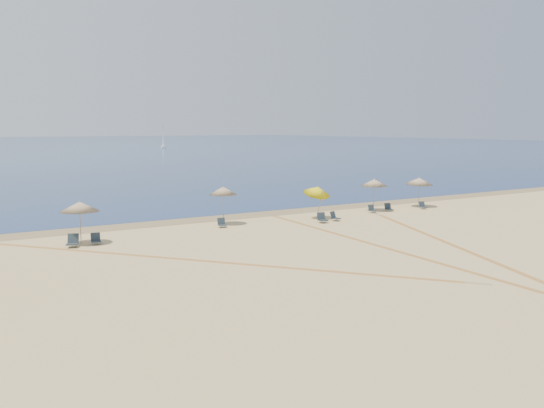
{
  "coord_description": "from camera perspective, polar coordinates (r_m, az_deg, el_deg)",
  "views": [
    {
      "loc": [
        -21.15,
        -14.09,
        6.53
      ],
      "look_at": [
        0.0,
        20.0,
        1.3
      ],
      "focal_mm": 38.9,
      "sensor_mm": 36.0,
      "label": 1
    }
  ],
  "objects": [
    {
      "name": "chair_8",
      "position": [
        47.13,
        11.19,
        -0.35
      ],
      "size": [
        0.68,
        0.74,
        0.62
      ],
      "rotation": [
        0.0,
        0.0,
        -0.35
      ],
      "color": "#1A232B",
      "rests_on": "ground"
    },
    {
      "name": "umbrella_2",
      "position": [
        39.79,
        -4.75,
        1.29
      ],
      "size": [
        1.9,
        1.9,
        2.64
      ],
      "color": "gray",
      "rests_on": "ground"
    },
    {
      "name": "chair_5",
      "position": [
        40.76,
        4.87,
        -1.38
      ],
      "size": [
        0.68,
        0.76,
        0.7
      ],
      "rotation": [
        0.0,
        0.0,
        -0.17
      ],
      "color": "#1A232B",
      "rests_on": "ground"
    },
    {
      "name": "wet_sand",
      "position": [
        44.06,
        -2.74,
        -1.1
      ],
      "size": [
        500.0,
        500.0,
        0.0
      ],
      "primitive_type": "plane",
      "color": "olive",
      "rests_on": "ground"
    },
    {
      "name": "sailboat_1",
      "position": [
        193.45,
        -10.5,
        6.03
      ],
      "size": [
        2.55,
        5.1,
        7.37
      ],
      "rotation": [
        0.0,
        0.0,
        -0.27
      ],
      "color": "white",
      "rests_on": "ocean"
    },
    {
      "name": "chair_3",
      "position": [
        34.68,
        -16.69,
        -3.28
      ],
      "size": [
        0.61,
        0.68,
        0.63
      ],
      "rotation": [
        0.0,
        0.0,
        -0.16
      ],
      "color": "#1A232B",
      "rests_on": "ground"
    },
    {
      "name": "umbrella_4",
      "position": [
        46.86,
        9.86,
        2.05
      ],
      "size": [
        2.14,
        2.14,
        2.57
      ],
      "color": "gray",
      "rests_on": "ground"
    },
    {
      "name": "umbrella_3",
      "position": [
        42.29,
        4.4,
        1.32
      ],
      "size": [
        1.93,
        2.0,
        2.62
      ],
      "color": "gray",
      "rests_on": "ground"
    },
    {
      "name": "chair_6",
      "position": [
        41.67,
        6.07,
        -1.23
      ],
      "size": [
        0.72,
        0.78,
        0.65
      ],
      "rotation": [
        0.0,
        0.0,
        0.34
      ],
      "color": "#1A232B",
      "rests_on": "ground"
    },
    {
      "name": "chair_2",
      "position": [
        34.19,
        -18.73,
        -3.44
      ],
      "size": [
        0.84,
        0.89,
        0.72
      ],
      "rotation": [
        0.0,
        0.0,
        -0.43
      ],
      "color": "#1A232B",
      "rests_on": "ground"
    },
    {
      "name": "ground",
      "position": [
        26.25,
        23.91,
        -7.64
      ],
      "size": [
        160.0,
        160.0,
        0.0
      ],
      "primitive_type": "plane",
      "color": "tan",
      "rests_on": "ground"
    },
    {
      "name": "chair_7",
      "position": [
        46.03,
        9.66,
        -0.5
      ],
      "size": [
        0.54,
        0.62,
        0.6
      ],
      "rotation": [
        0.0,
        0.0,
        -0.07
      ],
      "color": "#1A232B",
      "rests_on": "ground"
    },
    {
      "name": "chair_4",
      "position": [
        38.9,
        -4.89,
        -1.86
      ],
      "size": [
        0.63,
        0.69,
        0.61
      ],
      "rotation": [
        0.0,
        0.0,
        -0.23
      ],
      "color": "#1A232B",
      "rests_on": "ground"
    },
    {
      "name": "umbrella_1",
      "position": [
        34.69,
        -18.13,
        -0.24
      ],
      "size": [
        2.17,
        2.17,
        2.47
      ],
      "color": "gray",
      "rests_on": "ground"
    },
    {
      "name": "tire_tracks",
      "position": [
        31.37,
        7.21,
        -4.65
      ],
      "size": [
        51.95,
        45.47,
        0.0
      ],
      "color": "tan",
      "rests_on": "ground"
    },
    {
      "name": "chair_9",
      "position": [
        49.03,
        14.38,
        -0.16
      ],
      "size": [
        0.6,
        0.66,
        0.59
      ],
      "rotation": [
        0.0,
        0.0,
        -0.23
      ],
      "color": "#1A232B",
      "rests_on": "ground"
    },
    {
      "name": "umbrella_5",
      "position": [
        49.99,
        14.05,
        2.17
      ],
      "size": [
        2.22,
        2.25,
        2.49
      ],
      "color": "gray",
      "rests_on": "ground"
    }
  ]
}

